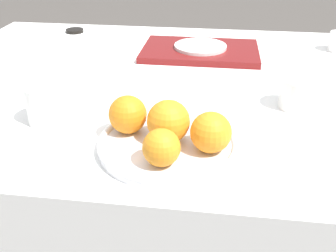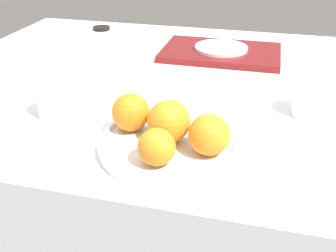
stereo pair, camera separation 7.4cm
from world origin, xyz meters
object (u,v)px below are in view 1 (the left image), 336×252
orange_1 (128,114)px  side_plate (200,46)px  cup_3 (299,94)px  orange_0 (168,121)px  orange_3 (211,132)px  serving_tray (200,51)px  fruit_platter (168,144)px  orange_2 (161,148)px  soy_dish (75,31)px  cup_0 (47,104)px

orange_1 → side_plate: 0.57m
orange_1 → cup_3: size_ratio=0.87×
orange_0 → orange_3: 0.09m
orange_3 → side_plate: orange_3 is taller
serving_tray → cup_3: cup_3 is taller
serving_tray → fruit_platter: bearing=-92.5°
orange_2 → soy_dish: 0.97m
side_plate → cup_0: size_ratio=1.97×
orange_3 → soy_dish: 0.97m
orange_0 → fruit_platter: bearing=-89.4°
fruit_platter → side_plate: bearing=87.5°
fruit_platter → cup_3: 0.36m
fruit_platter → side_plate: side_plate is taller
orange_0 → orange_2: (-0.00, -0.08, -0.01)m
fruit_platter → serving_tray: 0.59m
orange_2 → soy_dish: size_ratio=1.01×
orange_3 → orange_0: bearing=162.6°
side_plate → cup_3: (0.25, -0.36, 0.01)m
serving_tray → orange_1: bearing=-101.3°
orange_0 → orange_2: orange_0 is taller
orange_3 → cup_0: 0.37m
orange_0 → serving_tray: bearing=87.5°
orange_2 → soy_dish: bearing=118.6°
orange_3 → side_plate: (-0.06, 0.60, -0.03)m
orange_3 → cup_3: bearing=50.9°
cup_3 → soy_dish: cup_3 is taller
fruit_platter → orange_1: orange_1 is taller
orange_0 → orange_1: bearing=164.3°
orange_2 → fruit_platter: bearing=89.1°
fruit_platter → orange_2: (-0.00, -0.08, 0.04)m
orange_0 → cup_0: orange_0 is taller
side_plate → cup_3: bearing=-55.2°
fruit_platter → orange_1: (-0.08, 0.03, 0.04)m
orange_3 → soy_dish: orange_3 is taller
fruit_platter → orange_1: size_ratio=3.56×
serving_tray → orange_3: bearing=-84.7°
fruit_platter → orange_3: size_ratio=3.56×
orange_1 → orange_3: size_ratio=1.00×
orange_0 → orange_3: bearing=-17.4°
fruit_platter → orange_3: 0.09m
orange_0 → soy_dish: 0.90m
orange_0 → serving_tray: orange_0 is taller
orange_0 → serving_tray: (0.03, 0.58, -0.05)m
orange_1 → side_plate: (0.11, 0.55, -0.03)m
orange_1 → orange_0: bearing=-15.7°
cup_0 → soy_dish: cup_0 is taller
serving_tray → side_plate: bearing=-90.0°
serving_tray → cup_0: 0.59m
orange_2 → cup_0: size_ratio=0.79×
orange_0 → cup_3: (0.28, 0.22, -0.02)m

